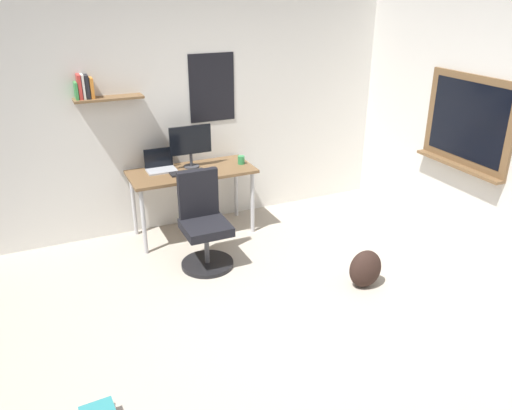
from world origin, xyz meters
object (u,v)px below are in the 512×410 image
desk (192,177)px  office_chair (204,227)px  computer_mouse (212,168)px  keyboard (188,172)px  backpack (365,269)px  coffee_mug (241,160)px  monitor_primary (191,143)px  laptop (160,165)px

desk → office_chair: 0.75m
desk → computer_mouse: (0.21, -0.08, 0.10)m
desk → keyboard: keyboard is taller
computer_mouse → backpack: size_ratio=0.28×
desk → coffee_mug: size_ratio=14.60×
office_chair → monitor_primary: 1.01m
keyboard → coffee_mug: coffee_mug is taller
monitor_primary → keyboard: 0.33m
desk → backpack: desk is taller
computer_mouse → monitor_primary: bearing=136.1°
desk → monitor_primary: monitor_primary is taller
desk → laptop: (-0.30, 0.15, 0.14)m
office_chair → monitor_primary: (0.15, 0.79, 0.61)m
office_chair → backpack: office_chair is taller
desk → laptop: size_ratio=4.33×
monitor_primary → coffee_mug: monitor_primary is taller
backpack → keyboard: bearing=125.4°
coffee_mug → computer_mouse: bearing=-172.1°
keyboard → computer_mouse: computer_mouse is taller
keyboard → computer_mouse: 0.28m
monitor_primary → backpack: (1.06, -1.81, -0.84)m
office_chair → computer_mouse: office_chair is taller
keyboard → backpack: bearing=-54.6°
office_chair → coffee_mug: bearing=44.3°
coffee_mug → office_chair: bearing=-135.7°
computer_mouse → coffee_mug: size_ratio=1.13×
desk → keyboard: (-0.07, -0.08, 0.09)m
keyboard → coffee_mug: (0.64, 0.05, 0.04)m
computer_mouse → coffee_mug: 0.36m
monitor_primary → keyboard: size_ratio=1.25×
laptop → computer_mouse: bearing=-23.2°
laptop → coffee_mug: (0.87, -0.17, -0.01)m
office_chair → backpack: 1.60m
coffee_mug → keyboard: bearing=-175.5°
monitor_primary → computer_mouse: bearing=-43.9°
desk → office_chair: (-0.11, -0.69, -0.26)m
keyboard → backpack: keyboard is taller
laptop → computer_mouse: size_ratio=2.98×
monitor_primary → laptop: bearing=171.8°
monitor_primary → keyboard: monitor_primary is taller
laptop → monitor_primary: monitor_primary is taller
laptop → backpack: size_ratio=0.84×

